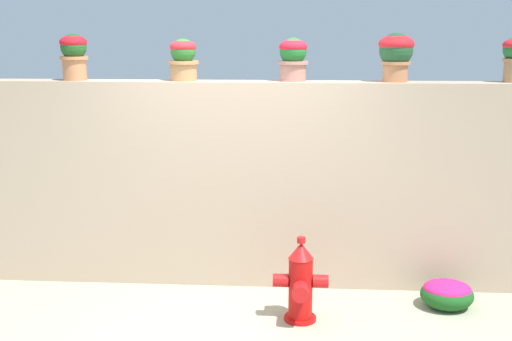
{
  "coord_description": "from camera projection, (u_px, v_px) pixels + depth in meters",
  "views": [
    {
      "loc": [
        0.6,
        -5.1,
        2.48
      ],
      "look_at": [
        0.18,
        0.92,
        1.18
      ],
      "focal_mm": 46.26,
      "sensor_mm": 36.0,
      "label": 1
    }
  ],
  "objects": [
    {
      "name": "potted_plant_1",
      "position": [
        74.0,
        53.0,
        6.25
      ],
      "size": [
        0.26,
        0.26,
        0.44
      ],
      "color": "#C37A4D",
      "rests_on": "stone_wall"
    },
    {
      "name": "flower_bush_left",
      "position": [
        447.0,
        293.0,
        5.97
      ],
      "size": [
        0.48,
        0.43,
        0.26
      ],
      "color": "#1C531C",
      "rests_on": "ground"
    },
    {
      "name": "fire_hydrant",
      "position": [
        301.0,
        284.0,
        5.65
      ],
      "size": [
        0.48,
        0.39,
        0.75
      ],
      "color": "red",
      "rests_on": "ground"
    },
    {
      "name": "ground_plane",
      "position": [
        227.0,
        330.0,
        5.54
      ],
      "size": [
        24.0,
        24.0,
        0.0
      ],
      "primitive_type": "plane",
      "color": "#A1A185"
    },
    {
      "name": "potted_plant_3",
      "position": [
        293.0,
        56.0,
        6.17
      ],
      "size": [
        0.29,
        0.29,
        0.4
      ],
      "color": "#AC7062",
      "rests_on": "stone_wall"
    },
    {
      "name": "potted_plant_2",
      "position": [
        183.0,
        58.0,
        6.22
      ],
      "size": [
        0.3,
        0.3,
        0.39
      ],
      "color": "#B47E4D",
      "rests_on": "stone_wall"
    },
    {
      "name": "potted_plant_4",
      "position": [
        396.0,
        52.0,
        6.07
      ],
      "size": [
        0.33,
        0.33,
        0.45
      ],
      "color": "#BB754D",
      "rests_on": "stone_wall"
    },
    {
      "name": "stone_wall",
      "position": [
        239.0,
        184.0,
        6.42
      ],
      "size": [
        5.76,
        0.31,
        2.0
      ],
      "primitive_type": "cube",
      "color": "tan",
      "rests_on": "ground"
    }
  ]
}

